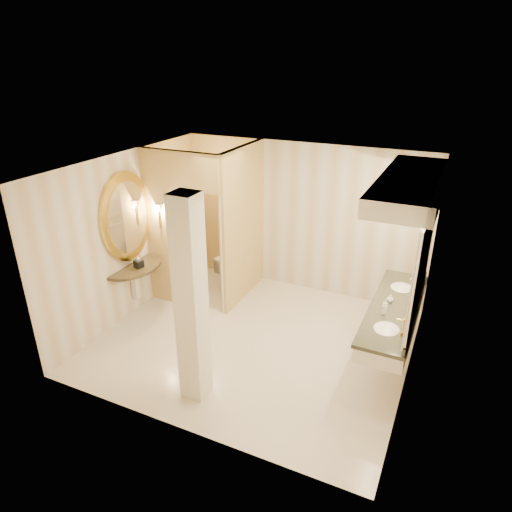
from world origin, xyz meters
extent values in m
plane|color=beige|center=(0.00, 0.00, 0.00)|extent=(4.50, 4.50, 0.00)
plane|color=white|center=(0.00, 0.00, 2.70)|extent=(4.50, 4.50, 0.00)
cube|color=beige|center=(0.00, 2.00, 1.35)|extent=(4.50, 0.02, 2.70)
cube|color=beige|center=(0.00, -2.00, 1.35)|extent=(4.50, 0.02, 2.70)
cube|color=beige|center=(-2.25, 0.00, 1.35)|extent=(0.02, 4.00, 2.70)
cube|color=beige|center=(2.25, 0.00, 1.35)|extent=(0.02, 4.00, 2.70)
cube|color=#E2C376|center=(-0.80, 1.25, 1.35)|extent=(0.10, 1.50, 2.70)
cube|color=#E2C376|center=(-1.93, 0.50, 1.35)|extent=(0.65, 0.10, 2.70)
cube|color=#E2C376|center=(-1.20, 0.50, 2.40)|extent=(0.80, 0.10, 0.60)
cube|color=white|center=(-0.86, 0.90, 1.05)|extent=(0.16, 0.80, 2.10)
cylinder|color=#BA8A3B|center=(-1.93, 0.43, 1.55)|extent=(0.03, 0.03, 0.30)
cone|color=white|center=(-1.93, 0.43, 1.75)|extent=(0.14, 0.14, 0.14)
cube|color=white|center=(1.95, 0.40, 0.73)|extent=(0.60, 2.25, 0.24)
cube|color=black|center=(1.95, 0.40, 0.85)|extent=(0.64, 2.29, 0.05)
cube|color=black|center=(2.23, 0.40, 0.92)|extent=(0.03, 2.25, 0.10)
ellipsoid|color=white|center=(1.95, -0.21, 0.83)|extent=(0.40, 0.44, 0.15)
cylinder|color=#BA8A3B|center=(2.15, -0.21, 0.96)|extent=(0.03, 0.03, 0.22)
ellipsoid|color=white|center=(1.95, 1.01, 0.83)|extent=(0.40, 0.44, 0.15)
cylinder|color=#BA8A3B|center=(2.15, 1.01, 0.96)|extent=(0.03, 0.03, 0.22)
cube|color=white|center=(2.23, 0.40, 1.70)|extent=(0.03, 2.25, 1.40)
cube|color=white|center=(1.95, 0.40, 2.59)|extent=(0.75, 2.45, 0.22)
cylinder|color=black|center=(-2.23, -0.04, 0.85)|extent=(1.12, 1.12, 0.05)
cube|color=white|center=(-2.19, -0.04, 0.55)|extent=(0.10, 0.10, 0.60)
cylinder|color=gold|center=(-2.21, -0.04, 1.70)|extent=(0.07, 1.12, 1.12)
cylinder|color=white|center=(-2.17, -0.04, 1.70)|extent=(0.02, 0.90, 0.90)
cube|color=white|center=(-0.18, -1.38, 1.35)|extent=(0.31, 0.31, 2.70)
cube|color=black|center=(-2.04, -0.07, 0.94)|extent=(0.16, 0.16, 0.13)
imported|color=white|center=(-1.10, 1.42, 0.33)|extent=(0.56, 0.74, 0.67)
imported|color=beige|center=(1.84, 0.29, 0.94)|extent=(0.07, 0.08, 0.13)
imported|color=silver|center=(1.87, 0.49, 0.93)|extent=(0.10, 0.10, 0.12)
imported|color=#C6B28C|center=(1.85, 0.13, 0.97)|extent=(0.09, 0.09, 0.18)
camera|label=1|loc=(2.51, -5.34, 4.07)|focal=32.00mm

